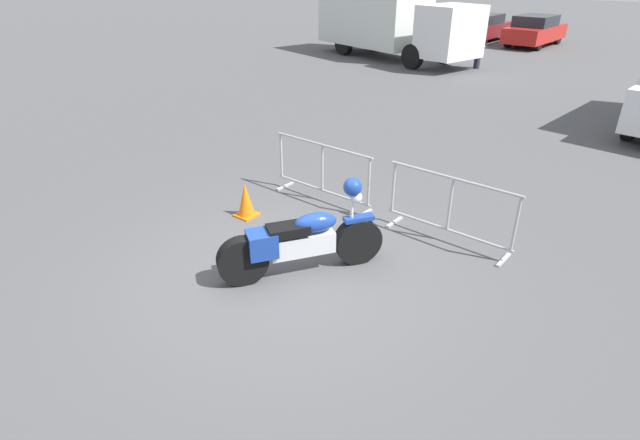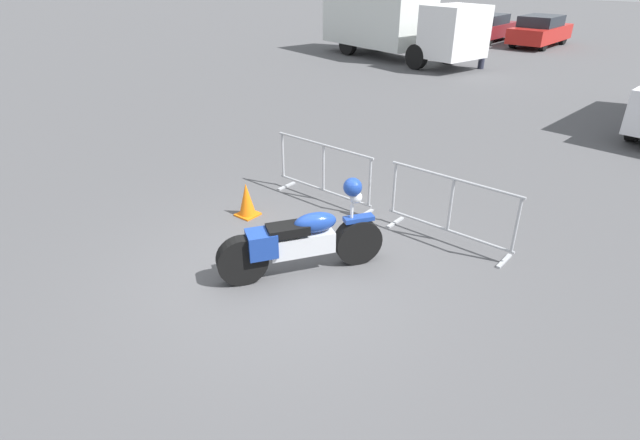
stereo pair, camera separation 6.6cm
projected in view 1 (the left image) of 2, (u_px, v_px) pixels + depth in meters
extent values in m
plane|color=#4C4C4F|center=(288.00, 273.00, 6.96)|extent=(120.00, 120.00, 0.00)
cylinder|color=black|center=(358.00, 241.00, 7.08)|extent=(0.54, 0.67, 0.68)
cylinder|color=black|center=(243.00, 261.00, 6.61)|extent=(0.54, 0.67, 0.68)
cube|color=silver|center=(302.00, 244.00, 6.79)|extent=(0.71, 0.89, 0.30)
ellipsoid|color=navy|center=(315.00, 222.00, 6.71)|extent=(0.56, 0.65, 0.28)
cube|color=black|center=(288.00, 230.00, 6.62)|extent=(0.56, 0.63, 0.13)
cube|color=navy|center=(262.00, 244.00, 6.59)|extent=(0.50, 0.51, 0.34)
cube|color=navy|center=(359.00, 218.00, 6.91)|extent=(0.36, 0.44, 0.06)
cylinder|color=silver|center=(352.00, 210.00, 6.81)|extent=(0.06, 0.06, 0.48)
sphere|color=silver|center=(356.00, 197.00, 6.74)|extent=(0.17, 0.17, 0.17)
sphere|color=navy|center=(353.00, 187.00, 6.65)|extent=(0.26, 0.26, 0.26)
cylinder|color=#9EA0A5|center=(322.00, 145.00, 8.59)|extent=(2.09, 0.11, 0.04)
cylinder|color=#9EA0A5|center=(322.00, 190.00, 8.99)|extent=(2.09, 0.11, 0.04)
cylinder|color=#9EA0A5|center=(281.00, 155.00, 9.35)|extent=(0.05, 0.05, 0.85)
cylinder|color=#9EA0A5|center=(322.00, 168.00, 8.79)|extent=(0.05, 0.05, 0.85)
cylinder|color=#9EA0A5|center=(369.00, 182.00, 8.23)|extent=(0.05, 0.05, 0.85)
cube|color=#9EA0A5|center=(285.00, 186.00, 9.60)|extent=(0.08, 0.44, 0.03)
cube|color=#9EA0A5|center=(364.00, 214.00, 8.55)|extent=(0.08, 0.44, 0.03)
cylinder|color=#9EA0A5|center=(454.00, 178.00, 7.28)|extent=(2.09, 0.11, 0.04)
cylinder|color=#9EA0A5|center=(447.00, 229.00, 7.68)|extent=(2.09, 0.11, 0.04)
cylinder|color=#9EA0A5|center=(393.00, 187.00, 8.04)|extent=(0.05, 0.05, 0.85)
cylinder|color=#9EA0A5|center=(450.00, 204.00, 7.48)|extent=(0.05, 0.05, 0.85)
cylinder|color=#9EA0A5|center=(516.00, 224.00, 6.92)|extent=(0.05, 0.05, 0.85)
cube|color=#9EA0A5|center=(394.00, 222.00, 8.29)|extent=(0.08, 0.44, 0.03)
cube|color=#9EA0A5|center=(503.00, 260.00, 7.24)|extent=(0.08, 0.44, 0.03)
cube|color=silver|center=(373.00, 15.00, 22.01)|extent=(5.42, 3.49, 2.50)
cube|color=silver|center=(450.00, 32.00, 19.14)|extent=(2.30, 2.57, 1.90)
cylinder|color=black|center=(444.00, 52.00, 20.75)|extent=(1.00, 0.51, 0.96)
cylinder|color=black|center=(412.00, 57.00, 19.71)|extent=(1.00, 0.51, 0.96)
cylinder|color=black|center=(375.00, 40.00, 23.71)|extent=(1.00, 0.51, 0.96)
cylinder|color=black|center=(344.00, 44.00, 22.67)|extent=(1.00, 0.51, 0.96)
cylinder|color=black|center=(631.00, 125.00, 11.95)|extent=(0.32, 0.74, 0.72)
cube|color=black|center=(392.00, 23.00, 29.31)|extent=(1.92, 4.22, 0.67)
cube|color=#1E232B|center=(392.00, 12.00, 28.95)|extent=(1.67, 2.20, 0.48)
cylinder|color=black|center=(394.00, 25.00, 30.73)|extent=(0.25, 0.63, 0.62)
cylinder|color=black|center=(414.00, 27.00, 29.91)|extent=(0.25, 0.63, 0.62)
cylinder|color=black|center=(369.00, 29.00, 28.96)|extent=(0.25, 0.63, 0.62)
cylinder|color=black|center=(389.00, 31.00, 28.14)|extent=(0.25, 0.63, 0.62)
cube|color=tan|center=(435.00, 26.00, 27.93)|extent=(1.96, 4.31, 0.69)
cube|color=#1E232B|center=(435.00, 15.00, 27.55)|extent=(1.70, 2.24, 0.49)
cylinder|color=black|center=(436.00, 28.00, 29.38)|extent=(0.25, 0.64, 0.63)
cylinder|color=black|center=(458.00, 30.00, 28.54)|extent=(0.25, 0.64, 0.63)
cylinder|color=black|center=(411.00, 32.00, 27.57)|extent=(0.25, 0.64, 0.63)
cylinder|color=black|center=(434.00, 35.00, 26.74)|extent=(0.25, 0.64, 0.63)
cube|color=maroon|center=(483.00, 30.00, 26.58)|extent=(1.85, 4.07, 0.65)
cube|color=#1E232B|center=(484.00, 19.00, 26.23)|extent=(1.61, 2.12, 0.46)
cylinder|color=black|center=(481.00, 32.00, 27.96)|extent=(0.24, 0.60, 0.59)
cylinder|color=black|center=(505.00, 34.00, 27.17)|extent=(0.24, 0.60, 0.59)
cylinder|color=black|center=(460.00, 36.00, 26.25)|extent=(0.24, 0.60, 0.59)
cylinder|color=black|center=(484.00, 39.00, 25.46)|extent=(0.24, 0.60, 0.59)
cube|color=#B21E19|center=(535.00, 33.00, 25.00)|extent=(1.99, 4.39, 0.70)
cube|color=#1E232B|center=(536.00, 21.00, 24.63)|extent=(1.73, 2.28, 0.50)
cylinder|color=black|center=(529.00, 35.00, 26.48)|extent=(0.26, 0.65, 0.64)
cylinder|color=black|center=(558.00, 38.00, 25.63)|extent=(0.26, 0.65, 0.64)
cylinder|color=black|center=(508.00, 41.00, 24.65)|extent=(0.26, 0.65, 0.64)
cylinder|color=black|center=(538.00, 44.00, 23.79)|extent=(0.26, 0.65, 0.64)
cylinder|color=#262838|center=(478.00, 57.00, 19.86)|extent=(0.29, 0.29, 0.85)
cylinder|color=maroon|center=(480.00, 38.00, 19.52)|extent=(0.41, 0.41, 0.62)
sphere|color=tan|center=(482.00, 27.00, 19.33)|extent=(0.22, 0.22, 0.22)
cube|color=orange|center=(247.00, 215.00, 8.52)|extent=(0.34, 0.34, 0.03)
cone|color=orange|center=(246.00, 199.00, 8.39)|extent=(0.28, 0.28, 0.56)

